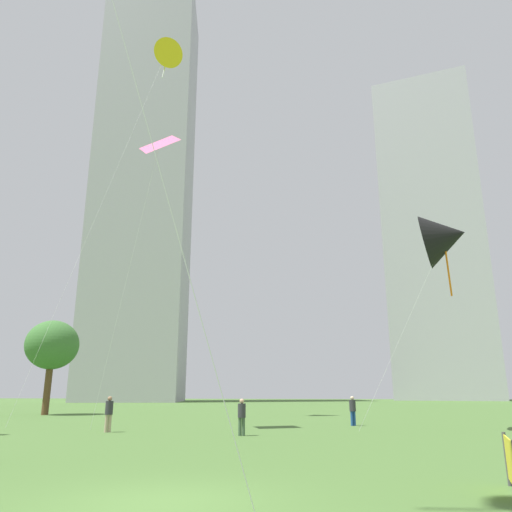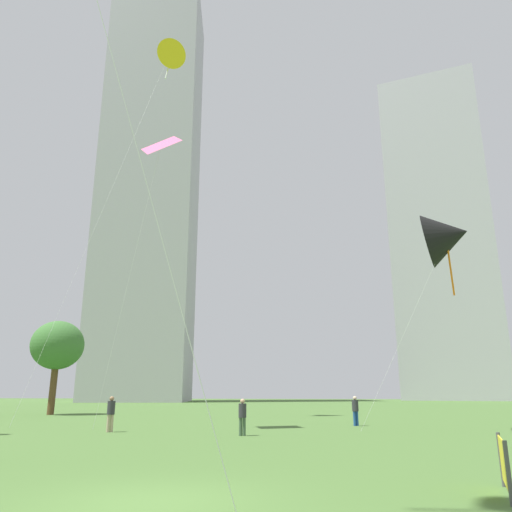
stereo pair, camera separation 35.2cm
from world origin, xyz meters
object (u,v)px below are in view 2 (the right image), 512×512
(kite_flying_0, at_px, (447,236))
(kite_flying_3, at_px, (168,56))
(park_tree_0, at_px, (57,346))
(distant_highrise_0, at_px, (152,183))
(person_standing_5, at_px, (111,411))
(person_standing_3, at_px, (355,409))
(event_banner, at_px, (504,463))
(person_standing_0, at_px, (242,414))
(distant_highrise_1, at_px, (440,232))
(kite_flying_2, at_px, (161,145))

(kite_flying_0, bearing_deg, kite_flying_3, 154.92)
(park_tree_0, height_order, distant_highrise_0, distant_highrise_0)
(park_tree_0, bearing_deg, person_standing_5, -50.65)
(kite_flying_3, xyz_separation_m, distant_highrise_0, (-28.33, 64.36, 17.26))
(person_standing_5, height_order, kite_flying_3, kite_flying_3)
(person_standing_3, relative_size, event_banner, 0.83)
(person_standing_5, xyz_separation_m, event_banner, (15.09, -13.49, -0.42))
(person_standing_0, bearing_deg, event_banner, 115.14)
(person_standing_5, distance_m, kite_flying_0, 20.73)
(person_standing_3, xyz_separation_m, distant_highrise_1, (26.12, 99.54, 42.16))
(person_standing_0, relative_size, distant_highrise_0, 0.02)
(distant_highrise_1, bearing_deg, event_banner, -88.30)
(person_standing_0, bearing_deg, person_standing_5, -15.02)
(event_banner, bearing_deg, person_standing_0, 122.43)
(park_tree_0, bearing_deg, event_banner, -46.46)
(person_standing_5, distance_m, distant_highrise_0, 97.42)
(person_standing_5, height_order, distant_highrise_0, distant_highrise_0)
(kite_flying_0, xyz_separation_m, kite_flying_3, (-21.46, 10.04, 22.57))
(person_standing_0, bearing_deg, kite_flying_2, -28.84)
(distant_highrise_0, bearing_deg, distant_highrise_1, 10.03)
(person_standing_3, xyz_separation_m, kite_flying_3, (-15.86, 6.37, 32.11))
(kite_flying_0, xyz_separation_m, park_tree_0, (-32.35, 13.99, -4.42))
(person_standing_0, distance_m, kite_flying_3, 36.76)
(person_standing_3, relative_size, park_tree_0, 0.21)
(park_tree_0, bearing_deg, kite_flying_0, -23.38)
(kite_flying_0, bearing_deg, event_banner, -100.09)
(event_banner, bearing_deg, person_standing_5, 138.20)
(park_tree_0, relative_size, distant_highrise_0, 0.08)
(park_tree_0, bearing_deg, kite_flying_3, -19.91)
(person_standing_5, xyz_separation_m, distant_highrise_1, (38.62, 106.61, 42.15))
(park_tree_0, distance_m, distant_highrise_0, 76.89)
(person_standing_3, xyz_separation_m, person_standing_5, (-12.50, -7.07, 0.02))
(distant_highrise_0, xyz_separation_m, distant_highrise_1, (70.31, 28.82, -7.20))
(person_standing_0, height_order, kite_flying_0, kite_flying_0)
(park_tree_0, relative_size, event_banner, 4.01)
(kite_flying_2, bearing_deg, person_standing_5, -135.48)
(kite_flying_2, bearing_deg, person_standing_3, 27.26)
(person_standing_5, height_order, distant_highrise_1, distant_highrise_1)
(person_standing_5, distance_m, kite_flying_3, 34.96)
(distant_highrise_1, bearing_deg, person_standing_3, -91.91)
(person_standing_3, xyz_separation_m, distant_highrise_0, (-44.19, 70.72, 49.37))
(event_banner, bearing_deg, kite_flying_0, 79.91)
(park_tree_0, distance_m, distant_highrise_1, 110.14)
(kite_flying_0, bearing_deg, kite_flying_2, -172.95)
(distant_highrise_1, xyz_separation_m, event_banner, (-23.53, -120.10, -42.57))
(kite_flying_2, bearing_deg, event_banner, -47.13)
(person_standing_5, relative_size, park_tree_0, 0.21)
(person_standing_0, height_order, kite_flying_2, kite_flying_2)
(kite_flying_2, height_order, distant_highrise_1, distant_highrise_1)
(kite_flying_0, xyz_separation_m, distant_highrise_1, (20.52, 103.22, 32.63))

